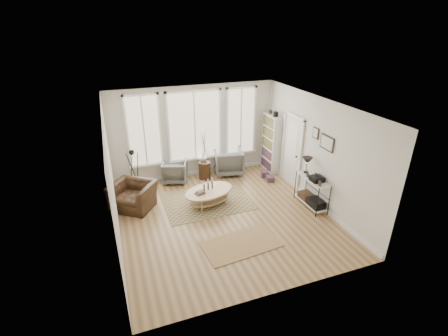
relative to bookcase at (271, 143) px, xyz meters
name	(u,v)px	position (x,y,z in m)	size (l,w,h in m)	color
room	(225,166)	(-2.42, -2.20, 0.47)	(5.50, 5.54, 2.90)	#A68254
bay_window	(195,127)	(-2.44, 0.49, 0.65)	(4.14, 0.12, 2.24)	#D0C38C
door	(292,149)	(0.13, -1.08, 0.17)	(0.09, 1.06, 2.22)	silver
bookcase	(271,143)	(0.00, 0.00, 0.00)	(0.31, 0.85, 2.06)	white
low_shelf	(312,189)	(-0.06, -2.52, -0.44)	(0.38, 1.08, 1.30)	white
wall_art	(324,140)	(0.14, -2.49, 0.92)	(0.04, 0.88, 0.44)	black
rug_main	(207,201)	(-2.64, -1.32, -0.95)	(2.37, 1.77, 0.01)	brown
rug_runner	(241,244)	(-2.48, -3.42, -0.94)	(1.74, 0.97, 0.01)	brown
coffee_table	(209,194)	(-2.64, -1.51, -0.61)	(1.61, 1.28, 0.65)	tan
armchair_left	(175,171)	(-3.20, 0.22, -0.61)	(0.73, 0.75, 0.69)	#63635F
armchair_right	(228,161)	(-1.42, 0.22, -0.54)	(0.89, 0.92, 0.83)	#63635F
side_table	(204,156)	(-2.27, 0.09, -0.19)	(0.38, 0.38, 1.59)	#372011
vase	(203,157)	(-2.27, 0.22, -0.26)	(0.25, 0.25, 0.27)	silver
accent_chair	(133,196)	(-4.58, -0.93, -0.60)	(1.09, 0.95, 0.71)	#372011
tripod_camera	(134,174)	(-4.44, -0.15, -0.34)	(0.47, 0.47, 1.35)	black
book_stack_near	(265,174)	(-0.39, -0.43, -0.86)	(0.23, 0.29, 0.19)	maroon
book_stack_far	(270,179)	(-0.39, -0.80, -0.87)	(0.21, 0.26, 0.17)	maroon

